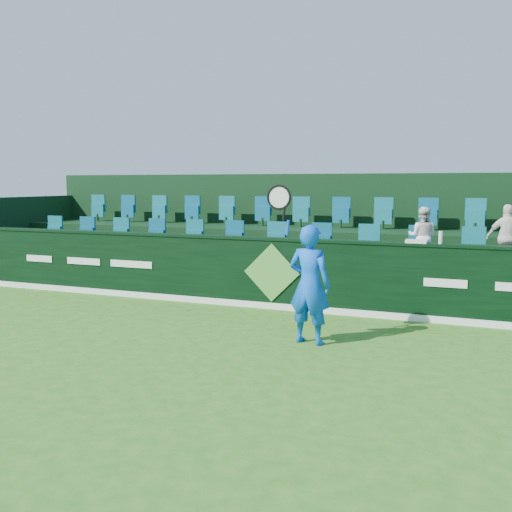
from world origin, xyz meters
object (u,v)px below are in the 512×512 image
at_px(spectator_middle, 507,237).
at_px(drinks_bottle, 441,237).
at_px(towel, 416,241).
at_px(spectator_left, 422,236).
at_px(tennis_player, 309,283).

bearing_deg(spectator_middle, drinks_bottle, 43.30).
bearing_deg(towel, spectator_middle, 37.21).
bearing_deg(towel, drinks_bottle, 0.00).
distance_m(spectator_left, drinks_bottle, 1.19).
bearing_deg(spectator_left, towel, 95.12).
distance_m(towel, drinks_bottle, 0.40).
bearing_deg(towel, spectator_left, 90.02).
relative_size(spectator_left, towel, 3.21).
relative_size(spectator_left, spectator_middle, 0.94).
bearing_deg(drinks_bottle, spectator_left, 109.46).
height_order(spectator_left, drinks_bottle, spectator_left).
distance_m(tennis_player, drinks_bottle, 2.73).
xyz_separation_m(tennis_player, towel, (1.30, 2.07, 0.47)).
height_order(tennis_player, drinks_bottle, tennis_player).
distance_m(tennis_player, spectator_left, 3.47).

